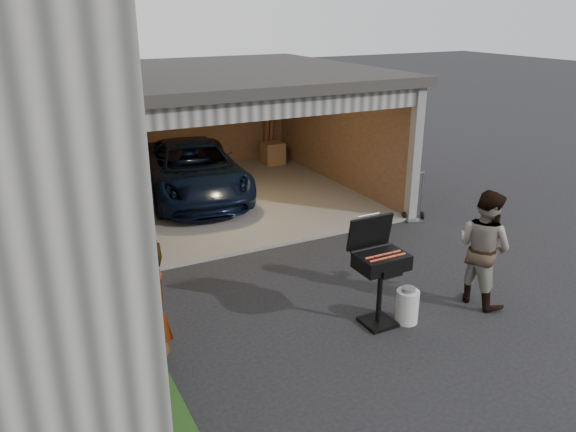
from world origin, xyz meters
The scene contains 9 objects.
ground centered at (0.00, 0.00, 0.00)m, with size 80.00×80.00×0.00m, color black.
garage centered at (0.76, 6.79, 1.87)m, with size 6.80×6.30×2.90m.
minivan centered at (0.39, 6.90, 0.61)m, with size 2.03×4.41×1.23m, color black.
woman centered at (-2.10, 0.79, 0.83)m, with size 0.61×0.40×1.67m, color #99AAC1.
man centered at (2.60, 0.35, 0.86)m, with size 0.84×0.65×1.73m, color #46261B.
bbq_grill centered at (0.90, 0.53, 0.89)m, with size 0.67×0.59×1.50m.
propane_tank centered at (1.29, 0.36, 0.24)m, with size 0.32×0.32×0.47m, color silver.
plywood_panel centered at (-2.40, 1.51, 0.43)m, with size 0.04×0.78×0.87m, color brown.
hand_truck centered at (3.93, 3.46, 0.20)m, with size 0.47×0.43×1.03m.
Camera 1 is at (-3.29, -4.95, 4.10)m, focal length 35.00 mm.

